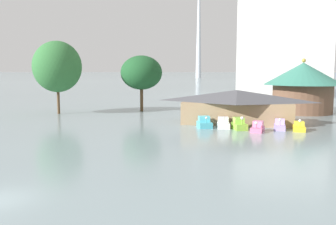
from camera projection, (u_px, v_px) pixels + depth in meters
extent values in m
cube|color=#4CB7CC|center=(204.00, 125.00, 46.66)|extent=(2.35, 2.92, 0.72)
cube|color=#5DCDE2|center=(204.00, 119.00, 46.89)|extent=(1.68, 1.52, 0.72)
cylinder|color=#4CB7CC|center=(206.00, 121.00, 45.59)|extent=(0.14, 0.14, 0.52)
sphere|color=white|center=(206.00, 118.00, 45.54)|extent=(0.29, 0.29, 0.29)
cube|color=white|center=(223.00, 125.00, 46.35)|extent=(1.84, 2.78, 0.70)
cube|color=white|center=(223.00, 119.00, 46.59)|extent=(1.43, 1.33, 0.69)
cylinder|color=white|center=(224.00, 122.00, 45.25)|extent=(0.14, 0.14, 0.55)
sphere|color=white|center=(224.00, 118.00, 45.20)|extent=(0.29, 0.29, 0.29)
cube|color=#8CCC3F|center=(239.00, 126.00, 45.10)|extent=(2.15, 2.90, 0.79)
cube|color=#A0E24F|center=(239.00, 120.00, 45.33)|extent=(1.51, 1.48, 0.70)
cylinder|color=#8CCC3F|center=(242.00, 122.00, 44.00)|extent=(0.14, 0.14, 0.59)
sphere|color=white|center=(242.00, 118.00, 43.94)|extent=(0.40, 0.40, 0.40)
cube|color=pink|center=(257.00, 129.00, 43.49)|extent=(1.81, 2.82, 0.57)
cube|color=pink|center=(258.00, 124.00, 43.71)|extent=(1.35, 1.37, 0.71)
cylinder|color=pink|center=(256.00, 126.00, 42.47)|extent=(0.14, 0.14, 0.46)
sphere|color=white|center=(256.00, 123.00, 42.42)|extent=(0.35, 0.35, 0.35)
cube|color=#B299D8|center=(280.00, 127.00, 45.03)|extent=(1.58, 2.73, 0.63)
cube|color=#C8ADF0|center=(280.00, 122.00, 45.27)|extent=(1.26, 1.27, 0.68)
cylinder|color=#B299D8|center=(280.00, 123.00, 43.96)|extent=(0.14, 0.14, 0.60)
sphere|color=white|center=(280.00, 120.00, 43.91)|extent=(0.32, 0.32, 0.32)
cube|color=yellow|center=(299.00, 128.00, 44.14)|extent=(1.58, 2.54, 0.58)
cube|color=yellow|center=(299.00, 124.00, 44.37)|extent=(1.27, 1.19, 0.55)
cylinder|color=yellow|center=(300.00, 125.00, 43.14)|extent=(0.14, 0.14, 0.64)
sphere|color=white|center=(300.00, 121.00, 43.08)|extent=(0.34, 0.34, 0.34)
cube|color=#9E7F5B|center=(237.00, 112.00, 50.37)|extent=(14.67, 6.63, 3.02)
pyramid|color=#4C4C51|center=(237.00, 96.00, 50.09)|extent=(15.84, 7.63, 1.61)
cylinder|color=brown|center=(302.00, 99.00, 62.29)|extent=(9.91, 9.91, 4.84)
cone|color=#387F6B|center=(303.00, 74.00, 61.78)|extent=(13.12, 13.12, 3.76)
sphere|color=#B7993D|center=(304.00, 60.00, 61.51)|extent=(0.70, 0.70, 0.70)
cylinder|color=brown|center=(59.00, 103.00, 60.90)|extent=(0.45, 0.45, 3.66)
ellipsoid|color=#337038|center=(57.00, 67.00, 60.18)|extent=(8.01, 8.01, 8.48)
cylinder|color=brown|center=(142.00, 100.00, 64.86)|extent=(0.56, 0.56, 3.85)
ellipsoid|color=#1E5128|center=(141.00, 73.00, 64.28)|extent=(7.36, 7.36, 6.04)
cube|color=silver|center=(282.00, 49.00, 103.58)|extent=(24.89, 17.19, 26.49)
cone|color=silver|center=(199.00, 5.00, 310.73)|extent=(4.79, 4.79, 124.62)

